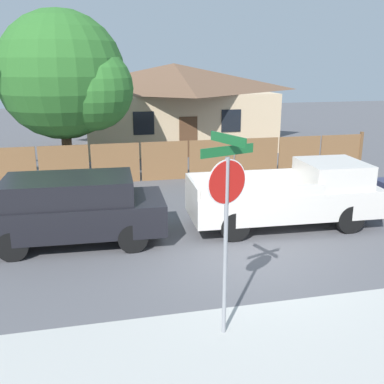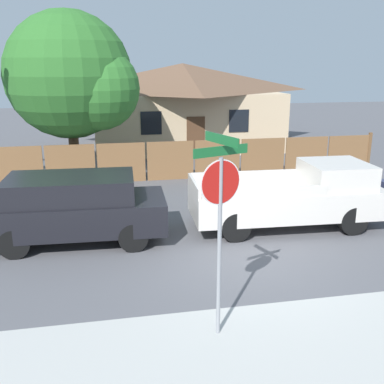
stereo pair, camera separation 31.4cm
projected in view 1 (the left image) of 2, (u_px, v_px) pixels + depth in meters
name	position (u px, v px, depth m)	size (l,w,h in m)	color
ground_plane	(240.00, 260.00, 10.68)	(80.00, 80.00, 0.00)	#56565B
sidewalk_strip	(311.00, 351.00, 7.31)	(36.00, 3.20, 0.01)	#B2B2AD
wooden_fence	(188.00, 160.00, 18.00)	(15.54, 0.12, 1.64)	brown
house	(174.00, 103.00, 25.09)	(10.45, 7.93, 4.48)	beige
oak_tree	(68.00, 78.00, 17.16)	(5.12, 4.88, 6.49)	brown
red_suv	(73.00, 208.00, 11.46)	(4.63, 2.14, 1.76)	black
orange_pickup	(291.00, 195.00, 12.74)	(5.36, 2.17, 1.83)	silver
stop_sign	(226.00, 202.00, 7.18)	(0.95, 0.86, 3.47)	gray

